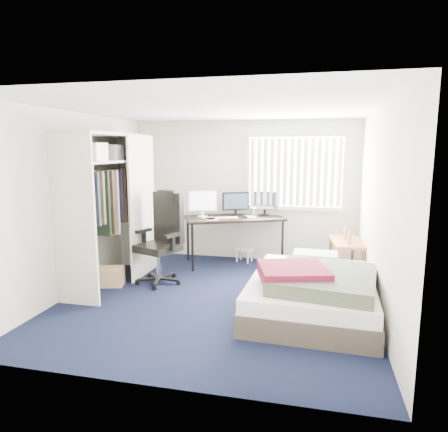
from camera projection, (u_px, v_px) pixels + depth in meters
ground at (217, 298)px, 5.40m from camera, size 4.20×4.20×0.00m
room_shell at (216, 187)px, 5.15m from camera, size 4.20×4.20×4.20m
window_assembly at (295, 172)px, 6.90m from camera, size 1.72×0.09×1.32m
closet at (109, 194)px, 5.80m from camera, size 0.64×1.84×2.22m
desk at (234, 216)px, 6.97m from camera, size 1.85×1.40×1.29m
office_chair at (162, 247)px, 6.03m from camera, size 0.84×0.84×1.38m
footstool at (244, 252)px, 7.14m from camera, size 0.35×0.31×0.24m
nightstand at (346, 245)px, 6.17m from camera, size 0.53×0.91×0.78m
bed at (312, 290)px, 4.89m from camera, size 1.58×2.06×0.66m
pine_box at (111, 276)px, 5.89m from camera, size 0.42×0.36×0.28m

